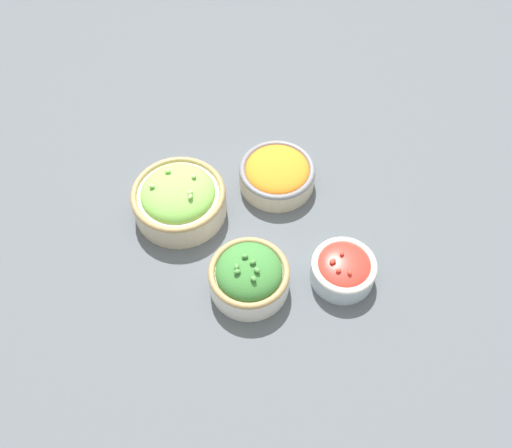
# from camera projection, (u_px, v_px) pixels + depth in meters

# --- Properties ---
(ground_plane) EXTENTS (3.00, 3.00, 0.00)m
(ground_plane) POSITION_uv_depth(u_px,v_px,m) (256.00, 233.00, 1.06)
(ground_plane) COLOR #4C5156
(bowl_cherry_tomatoes) EXTENTS (0.11, 0.11, 0.06)m
(bowl_cherry_tomatoes) POSITION_uv_depth(u_px,v_px,m) (344.00, 267.00, 0.99)
(bowl_cherry_tomatoes) COLOR #B2C1CC
(bowl_cherry_tomatoes) RESTS_ON ground_plane
(bowl_lettuce) EXTENTS (0.17, 0.17, 0.09)m
(bowl_lettuce) POSITION_uv_depth(u_px,v_px,m) (179.00, 198.00, 1.06)
(bowl_lettuce) COLOR beige
(bowl_lettuce) RESTS_ON ground_plane
(bowl_broccoli) EXTENTS (0.14, 0.14, 0.09)m
(bowl_broccoli) POSITION_uv_depth(u_px,v_px,m) (249.00, 276.00, 0.97)
(bowl_broccoli) COLOR silver
(bowl_broccoli) RESTS_ON ground_plane
(bowl_carrots) EXTENTS (0.15, 0.15, 0.06)m
(bowl_carrots) POSITION_uv_depth(u_px,v_px,m) (277.00, 173.00, 1.10)
(bowl_carrots) COLOR beige
(bowl_carrots) RESTS_ON ground_plane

